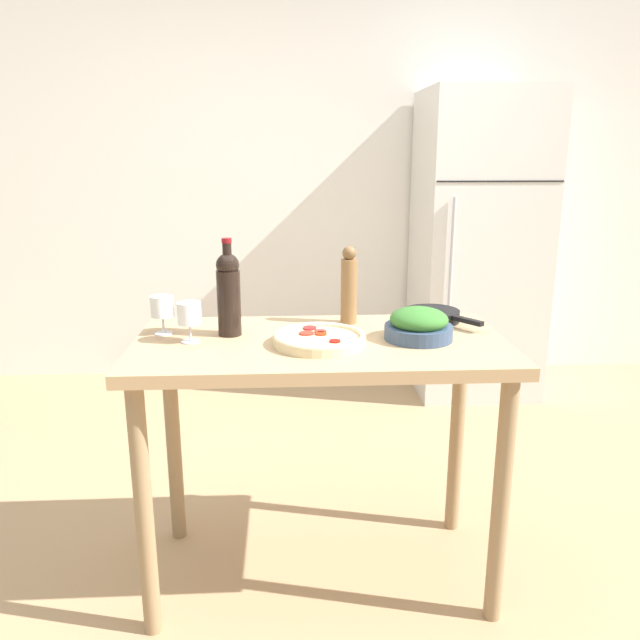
% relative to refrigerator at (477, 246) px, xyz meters
% --- Properties ---
extents(ground_plane, '(14.00, 14.00, 0.00)m').
position_rel_refrigerator_xyz_m(ground_plane, '(-1.09, -1.86, -0.93)').
color(ground_plane, tan).
extents(wall_back, '(6.40, 0.06, 2.60)m').
position_rel_refrigerator_xyz_m(wall_back, '(-1.09, 0.40, 0.37)').
color(wall_back, silver).
rests_on(wall_back, ground_plane).
extents(refrigerator, '(0.73, 0.72, 1.87)m').
position_rel_refrigerator_xyz_m(refrigerator, '(0.00, 0.00, 0.00)').
color(refrigerator, silver).
rests_on(refrigerator, ground_plane).
extents(prep_counter, '(1.23, 0.64, 0.90)m').
position_rel_refrigerator_xyz_m(prep_counter, '(-1.09, -1.86, -0.17)').
color(prep_counter, tan).
rests_on(prep_counter, ground_plane).
extents(wine_bottle, '(0.08, 0.08, 0.33)m').
position_rel_refrigerator_xyz_m(wine_bottle, '(-1.39, -1.78, 0.11)').
color(wine_bottle, black).
rests_on(wine_bottle, prep_counter).
extents(wine_glass_near, '(0.08, 0.08, 0.13)m').
position_rel_refrigerator_xyz_m(wine_glass_near, '(-1.52, -1.85, 0.05)').
color(wine_glass_near, silver).
rests_on(wine_glass_near, prep_counter).
extents(wine_glass_far, '(0.08, 0.08, 0.13)m').
position_rel_refrigerator_xyz_m(wine_glass_far, '(-1.62, -1.76, 0.05)').
color(wine_glass_far, silver).
rests_on(wine_glass_far, prep_counter).
extents(pepper_mill, '(0.06, 0.06, 0.28)m').
position_rel_refrigerator_xyz_m(pepper_mill, '(-0.98, -1.65, 0.10)').
color(pepper_mill, olive).
rests_on(pepper_mill, prep_counter).
extents(salad_bowl, '(0.23, 0.23, 0.11)m').
position_rel_refrigerator_xyz_m(salad_bowl, '(-0.76, -1.86, 0.01)').
color(salad_bowl, '#384C6B').
rests_on(salad_bowl, prep_counter).
extents(homemade_pizza, '(0.30, 0.30, 0.04)m').
position_rel_refrigerator_xyz_m(homemade_pizza, '(-1.10, -1.91, -0.02)').
color(homemade_pizza, beige).
rests_on(homemade_pizza, prep_counter).
extents(cast_iron_skillet, '(0.24, 0.29, 0.04)m').
position_rel_refrigerator_xyz_m(cast_iron_skillet, '(-0.66, -1.64, -0.01)').
color(cast_iron_skillet, black).
rests_on(cast_iron_skillet, prep_counter).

